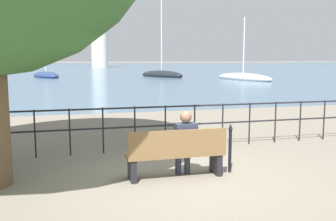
{
  "coord_description": "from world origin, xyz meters",
  "views": [
    {
      "loc": [
        -1.83,
        -6.29,
        2.1
      ],
      "look_at": [
        0.0,
        0.5,
        1.15
      ],
      "focal_mm": 40.0,
      "sensor_mm": 36.0,
      "label": 1
    }
  ],
  "objects_px": {
    "seated_person_left": "(185,140)",
    "sailboat_0": "(46,75)",
    "sailboat_2": "(162,75)",
    "park_bench": "(176,154)",
    "sailboat_1": "(243,78)",
    "closed_umbrella": "(230,145)",
    "harbor_lighthouse": "(99,21)"
  },
  "relations": [
    {
      "from": "seated_person_left",
      "to": "sailboat_0",
      "type": "height_order",
      "value": "sailboat_0"
    },
    {
      "from": "sailboat_0",
      "to": "sailboat_2",
      "type": "height_order",
      "value": "sailboat_2"
    },
    {
      "from": "sailboat_0",
      "to": "park_bench",
      "type": "bearing_deg",
      "value": -102.46
    },
    {
      "from": "park_bench",
      "to": "sailboat_0",
      "type": "relative_size",
      "value": 0.17
    },
    {
      "from": "sailboat_1",
      "to": "seated_person_left",
      "type": "bearing_deg",
      "value": -129.11
    },
    {
      "from": "sailboat_1",
      "to": "closed_umbrella",
      "type": "bearing_deg",
      "value": -127.79
    },
    {
      "from": "sailboat_2",
      "to": "closed_umbrella",
      "type": "bearing_deg",
      "value": -126.17
    },
    {
      "from": "park_bench",
      "to": "closed_umbrella",
      "type": "bearing_deg",
      "value": 4.14
    },
    {
      "from": "sailboat_0",
      "to": "sailboat_1",
      "type": "distance_m",
      "value": 23.77
    },
    {
      "from": "closed_umbrella",
      "to": "harbor_lighthouse",
      "type": "distance_m",
      "value": 101.54
    },
    {
      "from": "sailboat_1",
      "to": "sailboat_2",
      "type": "xyz_separation_m",
      "value": [
        -6.6,
        9.41,
        0.06
      ]
    },
    {
      "from": "closed_umbrella",
      "to": "park_bench",
      "type": "bearing_deg",
      "value": -175.86
    },
    {
      "from": "park_bench",
      "to": "harbor_lighthouse",
      "type": "bearing_deg",
      "value": 85.9
    },
    {
      "from": "park_bench",
      "to": "harbor_lighthouse",
      "type": "relative_size",
      "value": 0.06
    },
    {
      "from": "park_bench",
      "to": "sailboat_0",
      "type": "height_order",
      "value": "sailboat_0"
    },
    {
      "from": "sailboat_1",
      "to": "sailboat_2",
      "type": "relative_size",
      "value": 0.75
    },
    {
      "from": "park_bench",
      "to": "seated_person_left",
      "type": "bearing_deg",
      "value": 22.5
    },
    {
      "from": "closed_umbrella",
      "to": "sailboat_1",
      "type": "height_order",
      "value": "sailboat_1"
    },
    {
      "from": "seated_person_left",
      "to": "sailboat_2",
      "type": "relative_size",
      "value": 0.1
    },
    {
      "from": "sailboat_0",
      "to": "harbor_lighthouse",
      "type": "relative_size",
      "value": 0.39
    },
    {
      "from": "sailboat_0",
      "to": "seated_person_left",
      "type": "bearing_deg",
      "value": -102.2
    },
    {
      "from": "park_bench",
      "to": "sailboat_1",
      "type": "bearing_deg",
      "value": 61.66
    },
    {
      "from": "sailboat_2",
      "to": "harbor_lighthouse",
      "type": "bearing_deg",
      "value": 68.49
    },
    {
      "from": "park_bench",
      "to": "harbor_lighthouse",
      "type": "height_order",
      "value": "harbor_lighthouse"
    },
    {
      "from": "park_bench",
      "to": "sailboat_2",
      "type": "distance_m",
      "value": 40.85
    },
    {
      "from": "sailboat_2",
      "to": "seated_person_left",
      "type": "bearing_deg",
      "value": -127.38
    },
    {
      "from": "sailboat_0",
      "to": "closed_umbrella",
      "type": "bearing_deg",
      "value": -101.01
    },
    {
      "from": "park_bench",
      "to": "sailboat_1",
      "type": "xyz_separation_m",
      "value": [
        16.32,
        30.26,
        -0.2
      ]
    },
    {
      "from": "park_bench",
      "to": "sailboat_2",
      "type": "relative_size",
      "value": 0.15
    },
    {
      "from": "seated_person_left",
      "to": "sailboat_1",
      "type": "distance_m",
      "value": 34.23
    },
    {
      "from": "park_bench",
      "to": "sailboat_2",
      "type": "bearing_deg",
      "value": 76.24
    },
    {
      "from": "park_bench",
      "to": "seated_person_left",
      "type": "xyz_separation_m",
      "value": [
        0.19,
        0.08,
        0.23
      ]
    }
  ]
}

